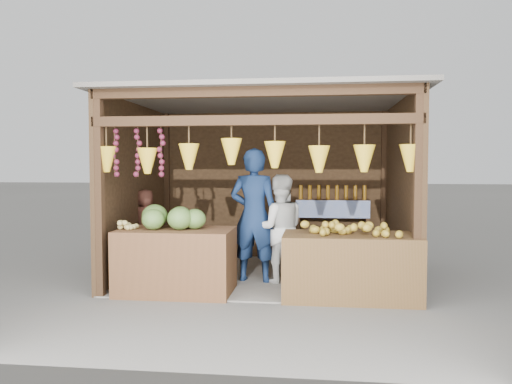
# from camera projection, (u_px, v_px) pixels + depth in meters

# --- Properties ---
(ground) EXTENTS (80.00, 80.00, 0.00)m
(ground) POSITION_uv_depth(u_px,v_px,m) (264.00, 276.00, 7.50)
(ground) COLOR #514F49
(ground) RESTS_ON ground
(stall_structure) EXTENTS (4.30, 3.30, 2.66)m
(stall_structure) POSITION_uv_depth(u_px,v_px,m) (262.00, 165.00, 7.38)
(stall_structure) COLOR slate
(stall_structure) RESTS_ON ground
(back_shelf) EXTENTS (1.25, 0.32, 1.32)m
(back_shelf) POSITION_uv_depth(u_px,v_px,m) (332.00, 211.00, 8.61)
(back_shelf) COLOR #382314
(back_shelf) RESTS_ON ground
(counter_left) EXTENTS (1.47, 0.85, 0.84)m
(counter_left) POSITION_uv_depth(u_px,v_px,m) (176.00, 261.00, 6.48)
(counter_left) COLOR #4B2E19
(counter_left) RESTS_ON ground
(counter_right) EXTENTS (1.67, 0.85, 0.81)m
(counter_right) POSITION_uv_depth(u_px,v_px,m) (350.00, 266.00, 6.22)
(counter_right) COLOR #4C3519
(counter_right) RESTS_ON ground
(stool) EXTENTS (0.30, 0.30, 0.28)m
(stool) POSITION_uv_depth(u_px,v_px,m) (146.00, 262.00, 7.82)
(stool) COLOR black
(stool) RESTS_ON ground
(man_standing) EXTENTS (0.75, 0.54, 1.90)m
(man_standing) POSITION_uv_depth(u_px,v_px,m) (254.00, 216.00, 7.06)
(man_standing) COLOR #132549
(man_standing) RESTS_ON ground
(woman_standing) EXTENTS (0.83, 0.70, 1.53)m
(woman_standing) POSITION_uv_depth(u_px,v_px,m) (279.00, 229.00, 7.06)
(woman_standing) COLOR silver
(woman_standing) RESTS_ON ground
(vendor_seated) EXTENTS (0.50, 0.33, 1.01)m
(vendor_seated) POSITION_uv_depth(u_px,v_px,m) (146.00, 222.00, 7.79)
(vendor_seated) COLOR #542C21
(vendor_seated) RESTS_ON stool
(melon_pile) EXTENTS (1.00, 0.50, 0.32)m
(melon_pile) POSITION_uv_depth(u_px,v_px,m) (173.00, 217.00, 6.46)
(melon_pile) COLOR #1E4913
(melon_pile) RESTS_ON counter_left
(tanfruit_pile) EXTENTS (0.34, 0.40, 0.13)m
(tanfruit_pile) POSITION_uv_depth(u_px,v_px,m) (128.00, 224.00, 6.48)
(tanfruit_pile) COLOR #9E8949
(tanfruit_pile) RESTS_ON counter_left
(mango_pile) EXTENTS (1.40, 0.64, 0.22)m
(mango_pile) POSITION_uv_depth(u_px,v_px,m) (352.00, 226.00, 6.14)
(mango_pile) COLOR orange
(mango_pile) RESTS_ON counter_right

